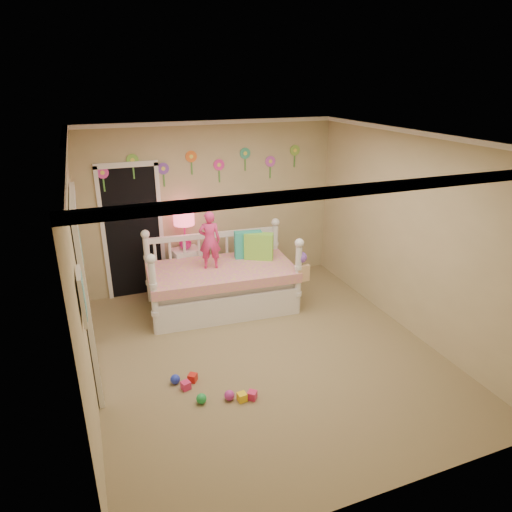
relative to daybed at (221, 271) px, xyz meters
name	(u,v)px	position (x,y,z in m)	size (l,w,h in m)	color
floor	(266,352)	(0.15, -1.35, -0.57)	(4.00, 4.50, 0.01)	#7F684C
ceiling	(268,138)	(0.15, -1.35, 2.03)	(4.00, 4.50, 0.01)	white
back_wall	(212,206)	(0.15, 0.90, 0.73)	(4.00, 0.01, 2.60)	tan
left_wall	(80,281)	(-1.85, -1.35, 0.73)	(0.01, 4.50, 2.60)	tan
right_wall	(410,235)	(2.15, -1.35, 0.73)	(0.01, 4.50, 2.60)	tan
crown_molding	(268,141)	(0.15, -1.35, 2.00)	(4.00, 4.50, 0.06)	white
daybed	(221,271)	(0.00, 0.00, 0.00)	(2.11, 1.14, 1.15)	white
pillow_turquoise	(248,244)	(0.50, 0.22, 0.27)	(0.41, 0.14, 0.41)	#22AE95
pillow_lime	(259,246)	(0.62, 0.10, 0.27)	(0.42, 0.16, 0.40)	#87E245
child	(210,240)	(-0.14, 0.03, 0.48)	(0.31, 0.20, 0.84)	#E8347C
nightstand	(187,270)	(-0.35, 0.72, -0.22)	(0.42, 0.32, 0.71)	white
table_lamp	(184,221)	(-0.35, 0.72, 0.59)	(0.31, 0.31, 0.69)	#EC1F95
closet_doorway	(133,231)	(-1.10, 0.88, 0.46)	(0.90, 0.04, 2.07)	black
flower_decals	(205,166)	(0.06, 0.89, 1.37)	(3.40, 0.02, 0.50)	#B2668C
mirror_closet	(87,291)	(-1.81, -1.05, 0.48)	(0.07, 1.30, 2.10)	white
wall_picture	(82,296)	(-1.82, -2.25, 0.98)	(0.05, 0.34, 0.42)	white
hanging_bag	(301,268)	(1.01, -0.57, 0.12)	(0.20, 0.16, 0.36)	beige
toy_scatter	(215,398)	(-0.69, -2.03, -0.52)	(0.80, 1.30, 0.11)	#996666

